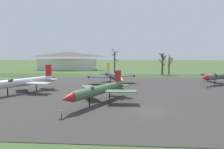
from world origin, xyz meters
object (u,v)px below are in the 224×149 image
at_px(jet_fighter_front_left, 22,82).
at_px(jet_fighter_rear_center, 99,90).
at_px(info_placard_front_right, 208,86).
at_px(visitor_building, 67,61).
at_px(info_placard_rear_left, 121,88).
at_px(info_placard_rear_center, 61,113).
at_px(jet_fighter_rear_left, 113,76).
at_px(jet_fighter_front_right, 220,76).

bearing_deg(jet_fighter_front_left, jet_fighter_rear_center, -21.15).
height_order(info_placard_front_right, visitor_building, visitor_building).
bearing_deg(info_placard_rear_left, jet_fighter_rear_center, -108.64).
height_order(info_placard_rear_center, jet_fighter_rear_left, jet_fighter_rear_left).
relative_size(info_placard_front_right, visitor_building, 0.03).
height_order(jet_fighter_rear_center, jet_fighter_rear_left, jet_fighter_rear_left).
distance_m(jet_fighter_rear_center, visitor_building, 68.45).
distance_m(jet_fighter_front_right, info_placard_front_right, 9.23).
distance_m(jet_fighter_front_left, visitor_building, 58.70).
bearing_deg(jet_fighter_rear_left, info_placard_front_right, -11.50).
xyz_separation_m(info_placard_rear_center, visitor_building, (-21.66, 70.74, 3.78)).
height_order(jet_fighter_front_right, jet_fighter_rear_center, jet_fighter_front_right).
bearing_deg(visitor_building, info_placard_front_right, -47.97).
distance_m(jet_fighter_front_left, info_placard_rear_center, 17.65).
bearing_deg(jet_fighter_rear_center, jet_fighter_front_left, 158.85).
relative_size(jet_fighter_front_right, jet_fighter_rear_left, 0.88).
bearing_deg(visitor_building, jet_fighter_rear_left, -61.04).
relative_size(jet_fighter_front_left, info_placard_rear_left, 12.70).
bearing_deg(jet_fighter_front_left, info_placard_front_right, 10.66).
distance_m(info_placard_front_right, jet_fighter_rear_center, 24.69).
relative_size(info_placard_rear_center, info_placard_rear_left, 0.89).
relative_size(info_placard_rear_left, visitor_building, 0.04).
bearing_deg(visitor_building, jet_fighter_front_left, -80.50).
relative_size(info_placard_rear_center, jet_fighter_rear_left, 0.06).
distance_m(jet_fighter_rear_left, visitor_building, 53.70).
xyz_separation_m(jet_fighter_front_left, visitor_building, (-9.68, 57.85, 2.31)).
bearing_deg(jet_fighter_front_right, info_placard_front_right, -130.54).
distance_m(info_placard_front_right, info_placard_rear_left, 18.31).
relative_size(jet_fighter_front_right, info_placard_rear_left, 12.07).
distance_m(jet_fighter_rear_center, info_placard_rear_left, 9.89).
xyz_separation_m(jet_fighter_front_right, info_placard_rear_center, (-30.26, -26.65, -1.36)).
height_order(jet_fighter_rear_center, info_placard_rear_center, jet_fighter_rear_center).
height_order(jet_fighter_front_right, info_placard_rear_center, jet_fighter_front_right).
relative_size(jet_fighter_front_right, info_placard_front_right, 14.50).
bearing_deg(info_placard_front_right, jet_fighter_rear_left, 168.50).
relative_size(info_placard_front_right, info_placard_rear_left, 0.83).
bearing_deg(jet_fighter_rear_left, info_placard_rear_center, -100.29).
xyz_separation_m(jet_fighter_front_left, jet_fighter_rear_center, (15.18, -5.87, -0.14)).
xyz_separation_m(info_placard_rear_left, visitor_building, (-27.99, 54.43, 3.70)).
bearing_deg(jet_fighter_rear_left, jet_fighter_front_left, -146.21).
xyz_separation_m(jet_fighter_front_left, jet_fighter_rear_left, (16.30, 10.91, -0.02)).
height_order(info_placard_front_right, info_placard_rear_left, info_placard_rear_left).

